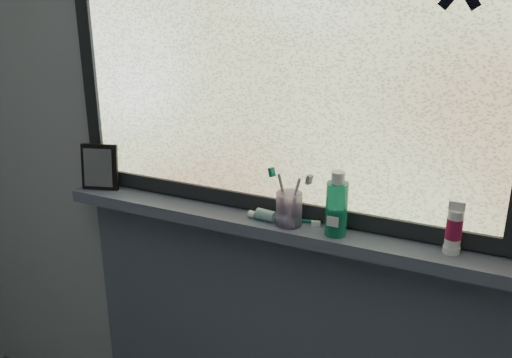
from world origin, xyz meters
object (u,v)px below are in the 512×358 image
at_px(toothbrush_cup, 289,209).
at_px(cream_tube, 454,226).
at_px(mouthwash_bottle, 337,203).
at_px(vanity_mirror, 100,167).

bearing_deg(toothbrush_cup, cream_tube, 2.39).
height_order(toothbrush_cup, cream_tube, cream_tube).
bearing_deg(cream_tube, mouthwash_bottle, -176.22).
height_order(vanity_mirror, cream_tube, vanity_mirror).
bearing_deg(mouthwash_bottle, vanity_mirror, 179.49).
bearing_deg(toothbrush_cup, mouthwash_bottle, -0.65).
distance_m(vanity_mirror, mouthwash_bottle, 0.86).
bearing_deg(mouthwash_bottle, cream_tube, 3.78).
bearing_deg(cream_tube, toothbrush_cup, -177.61).
distance_m(vanity_mirror, cream_tube, 1.19).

